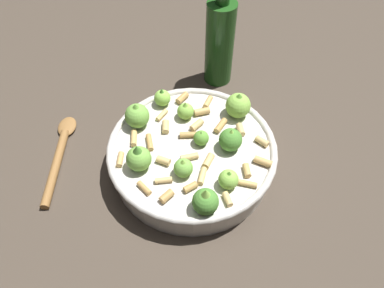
{
  "coord_description": "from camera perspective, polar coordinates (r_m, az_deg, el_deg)",
  "views": [
    {
      "loc": [
        -0.35,
        -0.23,
        0.58
      ],
      "look_at": [
        0.0,
        0.0,
        0.06
      ],
      "focal_mm": 35.34,
      "sensor_mm": 36.0,
      "label": 1
    }
  ],
  "objects": [
    {
      "name": "olive_oil_bottle",
      "position": [
        0.82,
        4.21,
        15.21
      ],
      "size": [
        0.06,
        0.06,
        0.24
      ],
      "color": "#1E4C19",
      "rests_on": "ground"
    },
    {
      "name": "wooden_spoon",
      "position": [
        0.76,
        -19.33,
        -1.19
      ],
      "size": [
        0.19,
        0.14,
        0.02
      ],
      "color": "olive",
      "rests_on": "ground"
    },
    {
      "name": "ground_plane",
      "position": [
        0.71,
        -0.0,
        -3.27
      ],
      "size": [
        2.4,
        2.4,
        0.0
      ],
      "primitive_type": "plane",
      "color": "#42382D"
    },
    {
      "name": "cooking_pan",
      "position": [
        0.68,
        -0.02,
        -1.4
      ],
      "size": [
        0.3,
        0.3,
        0.11
      ],
      "color": "beige",
      "rests_on": "ground"
    }
  ]
}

